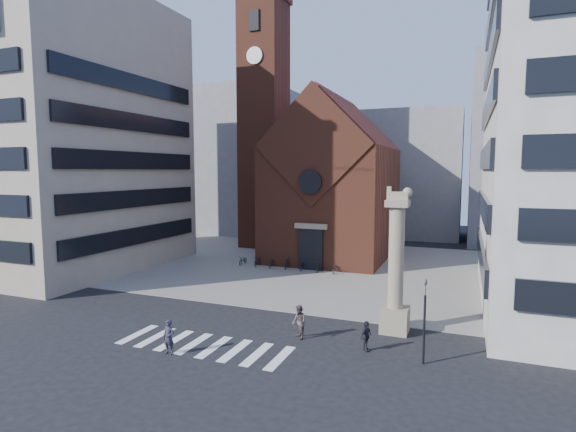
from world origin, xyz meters
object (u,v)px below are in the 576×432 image
object	(u,v)px
lion_column	(396,275)
pedestrian_0	(169,337)
pedestrian_1	(299,322)
traffic_light	(424,319)
pedestrian_2	(366,336)
scooter_0	(243,260)

from	to	relation	value
lion_column	pedestrian_0	size ratio (longest dim) A/B	4.77
pedestrian_0	pedestrian_1	world-z (taller)	pedestrian_1
traffic_light	pedestrian_0	world-z (taller)	traffic_light
lion_column	pedestrian_1	size ratio (longest dim) A/B	4.49
traffic_light	pedestrian_1	world-z (taller)	traffic_light
lion_column	pedestrian_0	xyz separation A→B (m)	(-10.52, -7.67, -2.55)
pedestrian_1	pedestrian_2	world-z (taller)	pedestrian_1
pedestrian_0	scooter_0	distance (m)	22.13
pedestrian_0	traffic_light	bearing A→B (deg)	16.72
lion_column	scooter_0	size ratio (longest dim) A/B	4.85
pedestrian_1	pedestrian_2	bearing A→B (deg)	45.56
pedestrian_1	traffic_light	bearing A→B (deg)	43.20
lion_column	pedestrian_1	world-z (taller)	lion_column
lion_column	pedestrian_1	bearing A→B (deg)	-147.71
pedestrian_0	pedestrian_1	distance (m)	7.21
pedestrian_0	pedestrian_2	size ratio (longest dim) A/B	1.12
pedestrian_1	scooter_0	distance (m)	20.58
traffic_light	pedestrian_1	bearing A→B (deg)	172.73
lion_column	pedestrian_2	xyz separation A→B (m)	(-1.01, -3.45, -2.64)
pedestrian_0	pedestrian_1	xyz separation A→B (m)	(5.59, 4.55, 0.06)
traffic_light	pedestrian_0	xyz separation A→B (m)	(-12.52, -3.67, -1.38)
lion_column	pedestrian_0	world-z (taller)	lion_column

